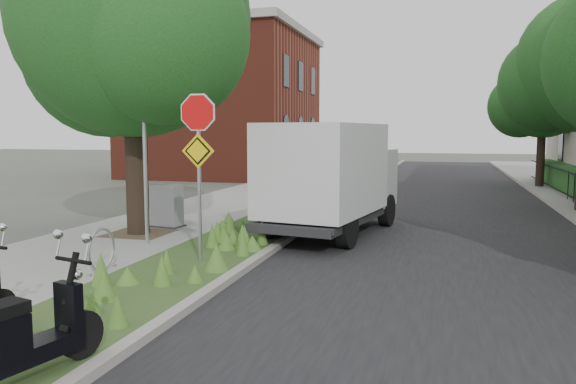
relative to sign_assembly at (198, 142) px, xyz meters
name	(u,v)px	position (x,y,z in m)	size (l,w,h in m)	color
ground	(262,280)	(1.40, -0.58, -2.33)	(120.00, 120.00, 0.00)	#4C5147
sidewalk_near	(237,200)	(-2.85, 9.42, -2.27)	(3.50, 60.00, 0.12)	gray
verge	(311,203)	(-0.10, 9.42, -2.27)	(2.00, 60.00, 0.12)	#394D21
kerb_near	(340,204)	(0.90, 9.42, -2.26)	(0.20, 60.00, 0.13)	#9E9991
road	(445,209)	(4.40, 9.42, -2.32)	(7.00, 60.00, 0.01)	black
kerb_far	(563,211)	(7.90, 9.42, -2.26)	(0.20, 60.00, 0.13)	#9E9991
street_tree_main	(131,32)	(-2.68, 2.28, 2.48)	(6.21, 5.54, 7.66)	black
bare_post	(145,151)	(-1.80, 1.22, -0.21)	(0.08, 0.08, 4.00)	#A5A8AD
bike_hoop	(101,250)	(-1.30, -1.18, -1.83)	(0.06, 0.78, 0.77)	#A5A8AD
sign_assembly	(198,142)	(0.00, 0.00, 0.00)	(0.94, 0.08, 3.22)	#A5A8AD
brick_building	(226,103)	(-8.10, 21.42, 1.88)	(9.40, 10.40, 8.30)	maroon
far_tree_c	(542,99)	(8.34, 17.46, 1.63)	(4.37, 3.89, 5.93)	black
scooter_far	(10,346)	(0.48, -5.27, -1.80)	(0.64, 1.72, 0.83)	black
box_truck	(331,174)	(1.70, 3.90, -0.82)	(2.79, 5.35, 2.31)	#262628
utility_cabinet	(167,206)	(-2.41, 3.29, -1.69)	(0.86, 0.62, 1.07)	#262628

